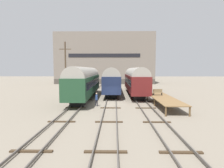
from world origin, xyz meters
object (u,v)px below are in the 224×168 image
object	(u,v)px
train_car_navy	(112,79)
person_worker	(97,98)
train_car_maroon	(135,80)
train_car_green	(85,81)
utility_pole	(66,71)
bench	(158,92)

from	to	relation	value
train_car_navy	person_worker	bearing A→B (deg)	-98.37
train_car_maroon	person_worker	xyz separation A→B (m)	(-6.42, -10.67, -1.90)
train_car_green	utility_pole	size ratio (longest dim) A/B	1.98
train_car_maroon	utility_pole	distance (m)	13.72
person_worker	utility_pole	world-z (taller)	utility_pole
train_car_navy	person_worker	xyz separation A→B (m)	(-1.92, -13.07, -1.89)
train_car_navy	train_car_green	size ratio (longest dim) A/B	1.03
bench	utility_pole	world-z (taller)	utility_pole
train_car_maroon	train_car_green	bearing A→B (deg)	-153.55
train_car_maroon	bench	distance (m)	8.36
utility_pole	train_car_maroon	bearing A→B (deg)	32.33
train_car_navy	bench	xyz separation A→B (m)	(6.98, -10.26, -1.39)
train_car_navy	bench	world-z (taller)	train_car_navy
train_car_maroon	utility_pole	bearing A→B (deg)	-147.67
bench	train_car_maroon	bearing A→B (deg)	107.49
person_worker	bench	bearing A→B (deg)	17.53
train_car_maroon	train_car_navy	world-z (taller)	train_car_maroon
train_car_green	train_car_navy	bearing A→B (deg)	56.81
train_car_green	train_car_maroon	bearing A→B (deg)	26.45
train_car_maroon	person_worker	bearing A→B (deg)	-121.06
person_worker	utility_pole	distance (m)	7.10
train_car_navy	person_worker	distance (m)	13.34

